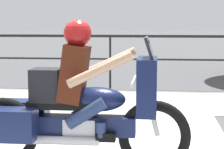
# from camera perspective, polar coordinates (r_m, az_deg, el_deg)

# --- Properties ---
(sidewalk_band) EXTENTS (44.00, 2.40, 0.01)m
(sidewalk_band) POSITION_cam_1_polar(r_m,az_deg,el_deg) (8.67, -1.39, -3.40)
(sidewalk_band) COLOR #B7B2A8
(sidewalk_band) RESTS_ON ground
(fence_railing) EXTENTS (36.00, 0.05, 1.25)m
(fence_railing) POSITION_cam_1_polar(r_m,az_deg,el_deg) (10.13, -0.24, 3.70)
(fence_railing) COLOR black
(fence_railing) RESTS_ON ground
(motorcycle) EXTENTS (2.39, 0.76, 1.60)m
(motorcycle) POSITION_cam_1_polar(r_m,az_deg,el_deg) (4.63, -4.54, -4.04)
(motorcycle) COLOR black
(motorcycle) RESTS_ON ground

